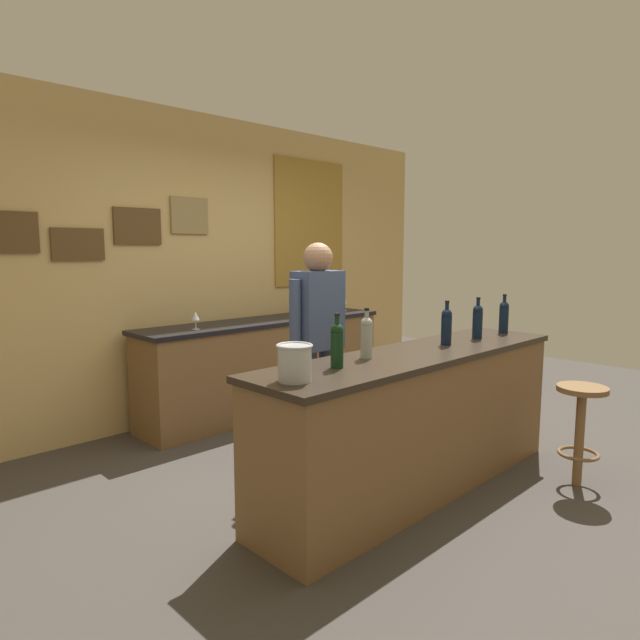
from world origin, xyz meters
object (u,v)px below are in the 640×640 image
wine_bottle_e (504,316)px  ice_bucket (295,362)px  wine_bottle_d (478,320)px  bar_stool (581,419)px  wine_glass_c (344,301)px  wine_bottle_a (337,344)px  wine_glass_a (196,317)px  wine_glass_b (315,304)px  bartender (318,338)px  wine_bottle_b (367,336)px  wine_bottle_c (446,325)px

wine_bottle_e → ice_bucket: bearing=-179.3°
wine_bottle_d → wine_bottle_e: same height
bar_stool → wine_glass_c: (0.65, 2.76, 0.55)m
wine_bottle_a → wine_glass_a: 1.94m
wine_bottle_d → wine_glass_b: bearing=82.8°
ice_bucket → bar_stool: bearing=-20.2°
wine_bottle_d → wine_glass_a: (-1.16, 1.96, -0.05)m
bartender → wine_glass_b: bartender is taller
wine_bottle_d → wine_glass_b: size_ratio=1.97×
wine_bottle_b → wine_glass_a: wine_bottle_b is taller
wine_bottle_a → wine_bottle_e: 1.84m
wine_bottle_c → wine_glass_a: 2.09m
wine_bottle_d → wine_bottle_e: bearing=-0.8°
bar_stool → wine_bottle_c: wine_bottle_c is taller
bartender → wine_bottle_e: bartender is taller
ice_bucket → wine_glass_c: (2.55, 2.06, -0.01)m
wine_bottle_d → bar_stool: bearing=-83.6°
wine_bottle_a → wine_bottle_c: same height
wine_glass_b → wine_glass_c: size_ratio=1.00×
ice_bucket → wine_glass_b: (2.07, 2.03, -0.01)m
wine_glass_b → wine_bottle_b: bearing=-126.0°
bartender → bar_stool: bartender is taller
wine_glass_a → wine_bottle_d: bearing=-59.2°
wine_bottle_d → wine_bottle_c: bearing=177.5°
wine_bottle_d → wine_bottle_b: bearing=175.1°
bartender → wine_glass_c: 2.06m
bartender → wine_bottle_d: 1.18m
bar_stool → wine_bottle_b: (-1.21, 0.83, 0.60)m
ice_bucket → wine_bottle_e: bearing=0.7°
wine_bottle_c → wine_glass_b: size_ratio=1.97×
wine_bottle_d → wine_glass_c: size_ratio=1.97×
wine_bottle_d → wine_glass_c: bearing=70.2°
wine_bottle_a → wine_bottle_c: 1.06m
bar_stool → wine_bottle_c: size_ratio=2.22×
ice_bucket → wine_glass_c: size_ratio=1.21×
wine_bottle_b → ice_bucket: (-0.69, -0.13, -0.04)m
wine_bottle_d → wine_glass_a: size_ratio=1.97×
wine_bottle_a → wine_bottle_e: (1.84, -0.04, 0.00)m
wine_bottle_d → wine_glass_a: 2.28m
wine_bottle_a → wine_glass_b: size_ratio=1.97×
wine_bottle_c → wine_glass_c: wine_bottle_c is taller
wine_bottle_a → wine_glass_a: bearing=81.6°
bartender → wine_bottle_d: (0.89, -0.76, 0.12)m
wine_bottle_b → wine_glass_c: wine_bottle_b is taller
wine_bottle_a → wine_bottle_b: (0.32, 0.06, 0.00)m
bartender → wine_bottle_a: 0.92m
wine_bottle_d → wine_glass_b: (0.25, 1.99, -0.05)m
bartender → wine_glass_a: 1.23m
wine_bottle_b → wine_glass_b: 2.35m
bar_stool → wine_bottle_d: (-0.08, 0.73, 0.60)m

